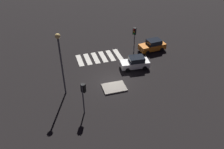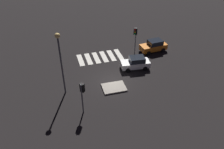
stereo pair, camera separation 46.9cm
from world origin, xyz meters
The scene contains 8 objects.
ground_plane centered at (0.00, 0.00, 0.00)m, with size 80.00×80.00×0.00m, color black.
traffic_island centered at (0.19, 1.44, 0.09)m, with size 2.82×2.14×0.18m.
car_white centered at (-3.87, -1.94, 0.83)m, with size 4.00×2.14×1.69m.
car_orange centered at (-8.24, -5.63, 0.86)m, with size 4.14×2.15×1.75m.
traffic_light_north centered at (4.38, 4.34, 2.77)m, with size 0.54×0.54×3.66m.
traffic_light_south centered at (-5.08, -5.48, 3.17)m, with size 0.54×0.53×4.18m.
street_lamp centered at (5.88, 0.58, 5.18)m, with size 0.56×0.56×7.58m.
crosswalk_near centered at (0.00, -6.09, 0.01)m, with size 6.45×3.20×0.02m.
Camera 2 is at (6.76, 22.67, 17.52)m, focal length 37.62 mm.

